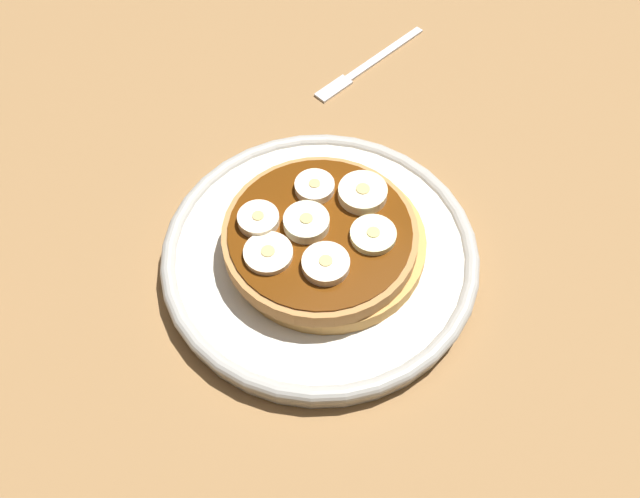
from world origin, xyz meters
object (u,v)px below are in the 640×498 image
Objects in this scene: banana_slice_5 at (373,235)px; banana_slice_3 at (363,193)px; plate at (320,257)px; fork at (365,66)px; banana_slice_0 at (306,223)px; banana_slice_4 at (315,187)px; banana_slice_2 at (271,258)px; banana_slice_1 at (326,264)px; banana_slice_6 at (258,220)px; pancake_stack at (322,241)px.

banana_slice_3 is at bearing -110.98° from banana_slice_5.
plate is 21.40cm from fork.
banana_slice_4 is (-2.11, -2.47, -0.09)cm from banana_slice_0.
plate is 8.06× the size of banana_slice_4.
banana_slice_0 is 0.91× the size of banana_slice_3.
banana_slice_4 reaches higher than plate.
banana_slice_4 is 0.90× the size of banana_slice_5.
banana_slice_3 reaches higher than banana_slice_5.
banana_slice_2 is 0.96× the size of banana_slice_3.
plate reaches higher than fork.
plate is at bearing 48.48° from fork.
banana_slice_0 is at bearing -99.43° from banana_slice_1.
banana_slice_5 reaches higher than plate.
banana_slice_4 is at bearing -114.56° from plate.
banana_slice_2 is 7.11cm from banana_slice_5.
banana_slice_1 is at bearing 50.67° from fork.
plate is 5.61cm from banana_slice_6.
banana_slice_5 is 22.02cm from fork.
plate is 5.07cm from banana_slice_4.
banana_slice_3 is at bearing 56.10° from fork.
banana_slice_2 is at bearing 5.42° from pancake_stack.
plate is 4.69cm from banana_slice_1.
plate is 7.95× the size of banana_slice_6.
banana_slice_6 is 22.40cm from fork.
pancake_stack is at bearing -40.84° from banana_slice_5.
plate is 1.55× the size of pancake_stack.
banana_slice_6 is at bearing 37.21° from fork.
banana_slice_3 reaches higher than banana_slice_1.
banana_slice_6 is at bearing -39.70° from banana_slice_5.
banana_slice_4 is at bearing -130.42° from banana_slice_0.
banana_slice_4 is (-1.49, -3.26, 3.58)cm from plate.
banana_slice_5 is at bearing 137.56° from banana_slice_0.
banana_slice_2 is 1.16× the size of banana_slice_6.
banana_slice_2 and banana_slice_5 have the same top height.
banana_slice_6 is at bearing -13.16° from banana_slice_3.
banana_slice_2 reaches higher than fork.
banana_slice_0 is at bearing -52.06° from plate.
banana_slice_6 is at bearing -39.61° from plate.
banana_slice_2 is 3.25cm from banana_slice_6.
fork is at bearing -134.86° from banana_slice_4.
banana_slice_1 and banana_slice_6 have the same top height.
banana_slice_3 is 1.10× the size of banana_slice_5.
banana_slice_2 is (2.83, -2.34, -0.12)cm from banana_slice_1.
banana_slice_5 is at bearing 69.02° from banana_slice_3.
banana_slice_2 is 6.65cm from banana_slice_4.
banana_slice_1 is at bearing 66.43° from plate.
plate is at bearing 13.80° from banana_slice_3.
banana_slice_0 is 1.12× the size of banana_slice_4.
pancake_stack is 4.24× the size of banana_slice_3.
pancake_stack is 2.06cm from banana_slice_0.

